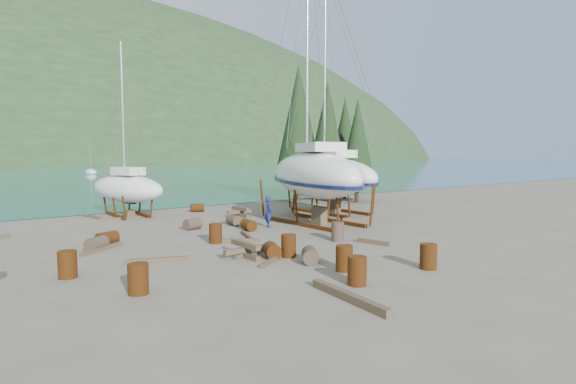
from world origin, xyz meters
TOP-DOWN VIEW (x-y plane):
  - ground at (0.00, 0.00)m, footprint 600.00×600.00m
  - far_house_right at (30.00, 190.00)m, footprint 6.60×5.60m
  - cypress_near_right at (12.50, 12.00)m, footprint 3.60×3.60m
  - cypress_mid_right at (14.00, 10.00)m, footprint 3.06×3.06m
  - cypress_back_left at (11.00, 14.00)m, footprint 4.14×4.14m
  - cypress_far_right at (15.50, 13.00)m, footprint 3.24×3.24m
  - moored_boat_mid at (10.00, 80.00)m, footprint 2.00×5.00m
  - large_sailboat_near at (3.71, 3.46)m, footprint 6.92×11.61m
  - large_sailboat_far at (7.61, 6.37)m, footprint 4.73×10.38m
  - small_sailboat_shore at (-3.81, 13.01)m, footprint 3.99×7.20m
  - worker at (0.90, 3.89)m, footprint 0.60×0.72m
  - drum_0 at (-8.73, -3.56)m, footprint 0.58×0.58m
  - drum_1 at (-2.55, -3.73)m, footprint 0.98×1.05m
  - drum_2 at (-7.47, 4.18)m, footprint 1.03×0.85m
  - drum_3 at (-2.31, -5.25)m, footprint 0.58×0.58m
  - drum_4 at (0.69, 12.22)m, footprint 1.02×0.83m
  - drum_5 at (1.16, -1.27)m, footprint 0.58×0.58m
  - drum_6 at (-0.56, 3.61)m, footprint 0.69×0.95m
  - drum_7 at (0.18, -6.81)m, footprint 0.58×0.58m
  - drum_8 at (-9.97, -0.53)m, footprint 0.58×0.58m
  - drum_9 at (-2.73, 5.66)m, footprint 1.00×0.78m
  - drum_10 at (-2.54, -2.43)m, footprint 0.58×0.58m
  - drum_11 at (-0.31, 5.54)m, footprint 0.60×0.90m
  - drum_12 at (-3.15, -2.19)m, footprint 0.88×1.04m
  - drum_13 at (-3.16, -6.68)m, footprint 0.58×0.58m
  - drum_14 at (-3.49, 1.69)m, footprint 0.58×0.58m
  - drum_15 at (-8.15, 3.21)m, footprint 1.05×1.00m
  - timber_0 at (-4.69, 11.70)m, footprint 2.38×0.51m
  - timber_1 at (6.23, 2.74)m, footprint 1.53×0.83m
  - timber_3 at (-3.27, -2.57)m, footprint 2.29×1.61m
  - timber_4 at (-2.68, 1.22)m, footprint 1.85×1.27m
  - timber_5 at (-3.24, -1.22)m, footprint 2.37×0.81m
  - timber_7 at (1.97, -2.69)m, footprint 0.50×1.61m
  - timber_9 at (-5.85, 13.37)m, footprint 0.66×2.10m
  - timber_11 at (-1.65, 1.96)m, footprint 0.99×2.37m
  - timber_12 at (-6.90, -0.26)m, footprint 2.15×0.88m
  - timber_16 at (-4.42, -7.59)m, footprint 0.56×3.13m
  - timber_17 at (-8.00, 3.09)m, footprint 1.98×1.47m
  - timber_pile_fore at (-3.92, -1.50)m, footprint 1.80×1.80m
  - timber_pile_aft at (1.86, 8.48)m, footprint 1.80×1.80m

SIDE VIEW (x-z plane):
  - ground at x=0.00m, z-range 0.00..0.00m
  - timber_0 at x=-4.69m, z-range 0.00..0.14m
  - timber_3 at x=-3.27m, z-range 0.00..0.15m
  - timber_9 at x=-5.85m, z-range 0.00..0.15m
  - timber_11 at x=-1.65m, z-range 0.00..0.15m
  - timber_5 at x=-3.24m, z-range 0.00..0.16m
  - timber_17 at x=-8.00m, z-range 0.00..0.16m
  - timber_12 at x=-6.90m, z-range 0.00..0.17m
  - timber_4 at x=-2.68m, z-range 0.00..0.17m
  - timber_7 at x=1.97m, z-range 0.00..0.17m
  - timber_1 at x=6.23m, z-range 0.00..0.19m
  - timber_16 at x=-4.42m, z-range 0.00..0.23m
  - drum_1 at x=-2.55m, z-range 0.00..0.58m
  - drum_2 at x=-7.47m, z-range 0.00..0.58m
  - drum_4 at x=0.69m, z-range 0.00..0.58m
  - drum_6 at x=-0.56m, z-range 0.00..0.58m
  - drum_9 at x=-2.73m, z-range 0.00..0.58m
  - drum_11 at x=-0.31m, z-range 0.00..0.58m
  - drum_12 at x=-3.15m, z-range 0.00..0.58m
  - drum_15 at x=-8.15m, z-range 0.00..0.58m
  - timber_pile_fore at x=-3.92m, z-range 0.00..0.60m
  - timber_pile_aft at x=1.86m, z-range 0.00..0.60m
  - moored_boat_mid at x=10.00m, z-range -2.64..3.41m
  - drum_0 at x=-8.73m, z-range 0.00..0.88m
  - drum_3 at x=-2.31m, z-range 0.00..0.88m
  - drum_5 at x=1.16m, z-range 0.00..0.88m
  - drum_7 at x=0.18m, z-range 0.00..0.88m
  - drum_8 at x=-9.97m, z-range 0.00..0.88m
  - drum_10 at x=-2.54m, z-range 0.00..0.88m
  - drum_13 at x=-3.16m, z-range 0.00..0.88m
  - drum_14 at x=-3.49m, z-range 0.00..0.88m
  - worker at x=0.90m, z-range 0.00..1.68m
  - small_sailboat_shore at x=-3.81m, z-range -3.68..7.32m
  - large_sailboat_far at x=7.61m, z-range -5.33..10.51m
  - large_sailboat_near at x=3.71m, z-range -5.96..11.63m
  - far_house_right at x=30.00m, z-range 0.12..5.72m
  - cypress_mid_right at x=14.00m, z-range 0.67..9.17m
  - cypress_far_right at x=15.50m, z-range 0.71..9.71m
  - cypress_near_right at x=12.50m, z-range 0.79..10.79m
  - cypress_back_left at x=11.00m, z-range 0.91..12.41m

